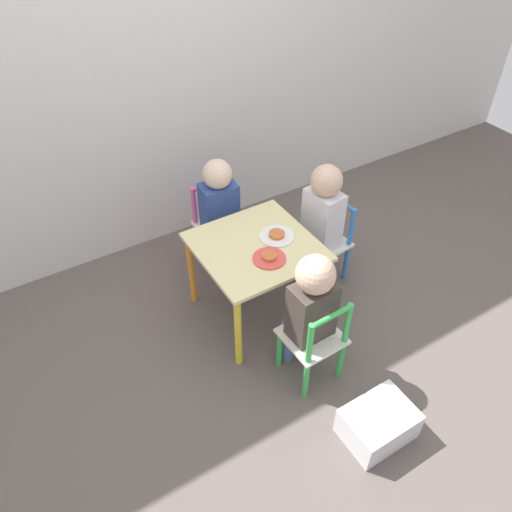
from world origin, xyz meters
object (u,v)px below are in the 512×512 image
(chair_pink, at_px, (218,227))
(plate_right, at_px, (277,236))
(child_back, at_px, (220,207))
(plate_front, at_px, (269,258))
(child_right, at_px, (321,216))
(chair_blue, at_px, (325,242))
(child_front, at_px, (310,304))
(kids_table, at_px, (256,256))
(chair_green, at_px, (315,341))
(storage_bin, at_px, (378,424))

(chair_pink, xyz_separation_m, plate_right, (0.09, -0.50, 0.24))
(child_back, xyz_separation_m, plate_front, (-0.03, -0.56, 0.06))
(chair_pink, height_order, child_right, child_right)
(chair_pink, xyz_separation_m, child_back, (-0.00, -0.06, 0.19))
(chair_blue, relative_size, plate_right, 2.82)
(child_right, xyz_separation_m, child_back, (-0.41, 0.39, -0.03))
(child_front, bearing_deg, chair_pink, -93.23)
(kids_table, bearing_deg, child_right, 5.97)
(chair_green, relative_size, plate_front, 3.12)
(child_front, height_order, plate_front, child_front)
(chair_green, relative_size, child_back, 0.70)
(child_right, height_order, plate_front, child_right)
(plate_front, bearing_deg, chair_green, -87.40)
(child_right, bearing_deg, chair_blue, 90.00)
(chair_green, bearing_deg, child_right, -129.65)
(plate_front, bearing_deg, chair_blue, 19.38)
(chair_green, relative_size, chair_blue, 1.00)
(chair_pink, distance_m, storage_bin, 1.42)
(kids_table, height_order, child_back, child_back)
(kids_table, xyz_separation_m, child_right, (0.44, 0.05, 0.05))
(child_front, bearing_deg, plate_front, -89.24)
(plate_right, distance_m, storage_bin, 1.00)
(child_right, relative_size, storage_bin, 2.51)
(child_front, height_order, plate_right, child_front)
(storage_bin, bearing_deg, child_front, 96.74)
(kids_table, xyz_separation_m, chair_blue, (0.50, 0.05, -0.16))
(child_right, xyz_separation_m, plate_front, (-0.44, -0.17, 0.03))
(child_back, bearing_deg, plate_right, -74.10)
(chair_blue, height_order, plate_right, plate_right)
(chair_green, xyz_separation_m, storage_bin, (0.05, -0.41, -0.16))
(chair_green, height_order, plate_front, plate_front)
(plate_front, xyz_separation_m, storage_bin, (0.07, -0.79, -0.41))
(chair_blue, height_order, storage_bin, chair_blue)
(child_front, relative_size, child_back, 1.01)
(chair_blue, xyz_separation_m, plate_right, (-0.37, -0.05, 0.24))
(chair_pink, height_order, plate_front, plate_front)
(kids_table, distance_m, child_back, 0.44)
(chair_pink, relative_size, child_back, 0.70)
(chair_blue, distance_m, plate_right, 0.45)
(kids_table, height_order, plate_right, plate_right)
(kids_table, relative_size, chair_blue, 1.15)
(kids_table, bearing_deg, plate_right, 0.00)
(plate_front, distance_m, storage_bin, 0.89)
(plate_front, bearing_deg, storage_bin, -84.87)
(child_back, height_order, plate_right, child_back)
(kids_table, xyz_separation_m, child_front, (0.02, -0.44, 0.04))
(chair_green, distance_m, child_back, 0.96)
(chair_blue, height_order, child_back, child_back)
(chair_green, relative_size, storage_bin, 1.66)
(plate_right, bearing_deg, kids_table, 180.00)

